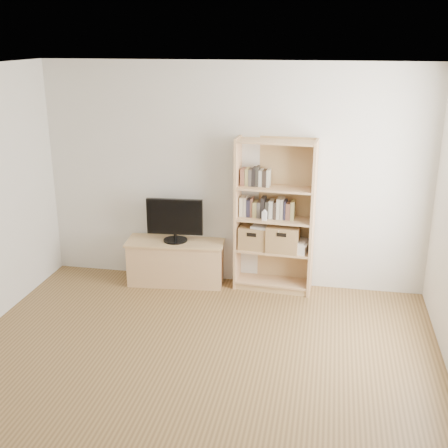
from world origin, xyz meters
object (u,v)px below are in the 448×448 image
(television, at_px, (175,220))
(basket_left, at_px, (254,237))
(basket_right, at_px, (283,238))
(baby_monitor, at_px, (264,216))
(bookshelf, at_px, (275,217))
(laptop, at_px, (268,226))
(tv_stand, at_px, (176,263))

(television, height_order, basket_left, television)
(television, relative_size, basket_right, 1.82)
(television, xyz_separation_m, baby_monitor, (1.06, -0.04, 0.13))
(bookshelf, relative_size, baby_monitor, 17.29)
(baby_monitor, relative_size, laptop, 0.30)
(basket_left, xyz_separation_m, basket_right, (0.35, -0.02, 0.02))
(tv_stand, distance_m, bookshelf, 1.33)
(basket_left, relative_size, basket_right, 0.88)
(basket_left, bearing_deg, basket_right, -0.28)
(tv_stand, relative_size, baby_monitor, 10.80)
(laptop, bearing_deg, basket_right, 10.65)
(television, relative_size, baby_monitor, 6.42)
(basket_right, bearing_deg, bookshelf, 178.04)
(tv_stand, xyz_separation_m, television, (0.00, 0.00, 0.54))
(basket_left, height_order, laptop, laptop)
(tv_stand, xyz_separation_m, laptop, (1.09, 0.04, 0.52))
(basket_right, distance_m, laptop, 0.22)
(tv_stand, xyz_separation_m, basket_right, (1.27, 0.04, 0.39))
(television, distance_m, laptop, 1.09)
(bookshelf, bearing_deg, tv_stand, -174.22)
(tv_stand, height_order, bookshelf, bookshelf)
(baby_monitor, height_order, laptop, baby_monitor)
(laptop, bearing_deg, tv_stand, -166.58)
(baby_monitor, distance_m, basket_right, 0.36)
(television, bearing_deg, basket_right, -2.19)
(bookshelf, height_order, television, bookshelf)
(television, height_order, laptop, television)
(basket_right, bearing_deg, television, -174.30)
(baby_monitor, distance_m, basket_left, 0.34)
(tv_stand, distance_m, baby_monitor, 1.26)
(tv_stand, distance_m, basket_right, 1.33)
(baby_monitor, bearing_deg, laptop, 77.33)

